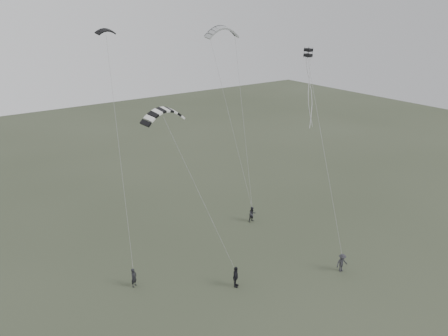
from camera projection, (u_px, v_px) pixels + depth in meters
ground at (255, 282)px, 33.70m from camera, size 140.00×140.00×0.00m
flyer_left at (134, 278)px, 32.96m from camera, size 0.66×0.58×1.52m
flyer_right at (252, 214)px, 42.88m from camera, size 0.79×0.63×1.57m
flyer_center at (236, 277)px, 32.88m from camera, size 1.04×0.96×1.72m
flyer_far at (342, 263)px, 34.83m from camera, size 1.09×0.73×1.56m
kite_dark_small at (106, 30)px, 33.75m from camera, size 1.73×0.99×0.66m
kite_pale_large at (223, 28)px, 41.50m from camera, size 3.56×1.42×1.62m
kite_striped at (163, 110)px, 29.38m from camera, size 3.39×1.55×1.38m
kite_box at (308, 53)px, 37.00m from camera, size 0.64×0.68×0.72m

